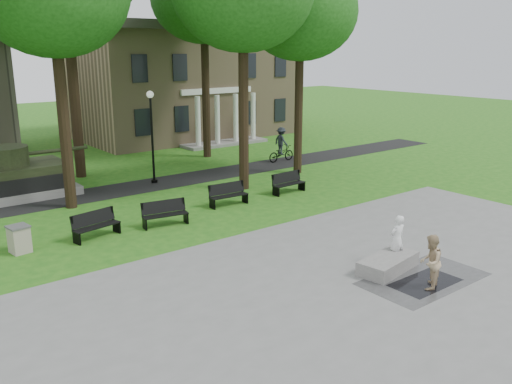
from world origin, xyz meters
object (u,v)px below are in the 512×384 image
skateboarder (397,239)px  park_bench_0 (96,224)px  concrete_block (388,264)px  friend_watching (430,262)px  trash_bin (19,239)px  cyclist (281,148)px

skateboarder → park_bench_0: bearing=-46.3°
concrete_block → friend_watching: friend_watching is taller
trash_bin → concrete_block: bearing=-45.4°
friend_watching → park_bench_0: 11.81m
skateboarder → friend_watching: bearing=70.8°
friend_watching → park_bench_0: bearing=-84.4°
skateboarder → trash_bin: size_ratio=1.68×
concrete_block → skateboarder: size_ratio=1.36×
trash_bin → friend_watching: bearing=-50.3°
friend_watching → cyclist: size_ratio=0.77×
cyclist → park_bench_0: 15.75m
skateboarder → cyclist: 16.61m
park_bench_0 → cyclist: bearing=12.2°
skateboarder → cyclist: size_ratio=0.76×
cyclist → trash_bin: size_ratio=2.21×
friend_watching → cyclist: cyclist is taller
skateboarder → park_bench_0: skateboarder is taller
skateboarder → trash_bin: bearing=-37.4°
friend_watching → cyclist: bearing=-141.7°
park_bench_0 → friend_watching: bearing=-71.3°
park_bench_0 → trash_bin: bearing=164.9°
concrete_block → cyclist: bearing=60.8°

